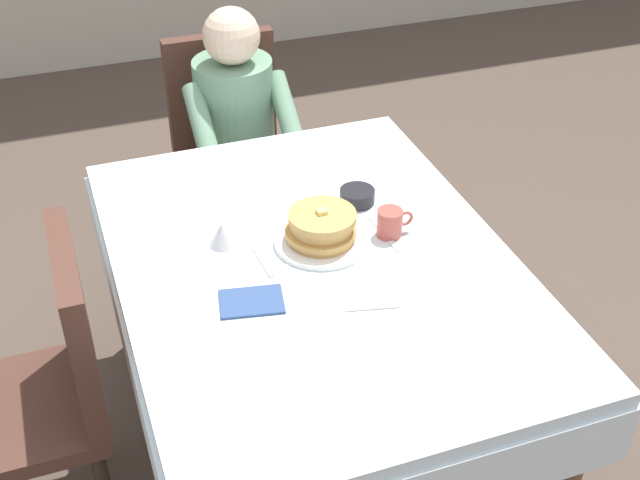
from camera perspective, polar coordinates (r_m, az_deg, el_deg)
ground_plane at (r=2.91m, az=-0.29°, el=-13.14°), size 14.00×14.00×0.00m
dining_table_main at (r=2.46m, az=-0.34°, el=-3.04°), size 1.12×1.52×0.74m
chair_diner at (r=3.48m, az=-6.10°, el=6.89°), size 0.44×0.45×0.93m
diner_person at (r=3.28m, az=-5.56°, el=7.80°), size 0.40×0.43×1.12m
chair_left_side at (r=2.46m, az=-17.75°, el=-8.85°), size 0.45×0.44×0.93m
plate_breakfast at (r=2.47m, az=0.11°, el=-0.04°), size 0.28×0.28×0.02m
breakfast_stack at (r=2.44m, az=0.11°, el=0.96°), size 0.21×0.21×0.10m
cup_coffee at (r=2.49m, az=4.77°, el=1.17°), size 0.11×0.08×0.08m
bowl_butter at (r=2.64m, az=2.52°, el=2.97°), size 0.11×0.11×0.04m
syrup_pitcher at (r=2.46m, az=-6.62°, el=0.37°), size 0.08×0.08×0.07m
fork_left_of_plate at (r=2.41m, az=-3.99°, el=-1.28°), size 0.02×0.18×0.00m
knife_right_of_plate at (r=2.51m, az=4.34°, el=0.45°), size 0.02×0.20×0.00m
spoon_near_edge at (r=2.24m, az=3.59°, el=-4.58°), size 0.15×0.05×0.00m
napkin_folded at (r=2.26m, az=-4.64°, el=-4.16°), size 0.19×0.15×0.01m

